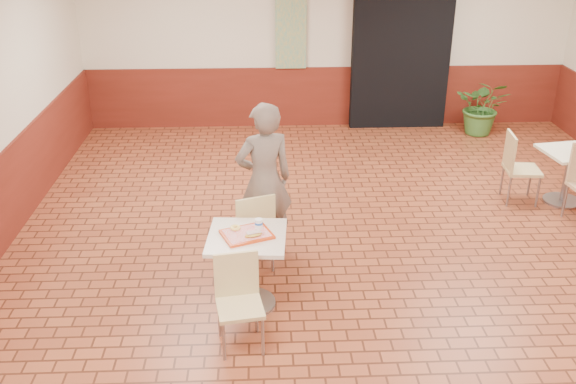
{
  "coord_description": "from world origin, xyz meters",
  "views": [
    {
      "loc": [
        -1.11,
        -5.51,
        3.57
      ],
      "look_at": [
        -0.86,
        0.17,
        0.95
      ],
      "focal_mm": 40.0,
      "sensor_mm": 36.0,
      "label": 1
    }
  ],
  "objects_px": {
    "long_john_donut": "(253,234)",
    "chair_second_left": "(517,164)",
    "paper_cup": "(259,223)",
    "potted_plant": "(483,107)",
    "chair_main_front": "(239,296)",
    "customer": "(264,180)",
    "chair_main_back": "(253,228)",
    "serving_tray": "(247,234)",
    "ring_donut": "(235,228)",
    "second_table": "(568,168)",
    "main_table": "(248,259)"
  },
  "relations": [
    {
      "from": "long_john_donut",
      "to": "chair_second_left",
      "type": "bearing_deg",
      "value": 34.23
    },
    {
      "from": "serving_tray",
      "to": "chair_second_left",
      "type": "relative_size",
      "value": 0.48
    },
    {
      "from": "chair_main_front",
      "to": "serving_tray",
      "type": "distance_m",
      "value": 0.64
    },
    {
      "from": "chair_main_back",
      "to": "long_john_donut",
      "type": "xyz_separation_m",
      "value": [
        0.02,
        -0.7,
        0.3
      ]
    },
    {
      "from": "serving_tray",
      "to": "chair_main_front",
      "type": "bearing_deg",
      "value": -97.19
    },
    {
      "from": "serving_tray",
      "to": "paper_cup",
      "type": "distance_m",
      "value": 0.16
    },
    {
      "from": "main_table",
      "to": "serving_tray",
      "type": "distance_m",
      "value": 0.26
    },
    {
      "from": "ring_donut",
      "to": "second_table",
      "type": "height_order",
      "value": "ring_donut"
    },
    {
      "from": "chair_second_left",
      "to": "chair_main_front",
      "type": "bearing_deg",
      "value": 134.36
    },
    {
      "from": "chair_main_back",
      "to": "potted_plant",
      "type": "xyz_separation_m",
      "value": [
        3.72,
        4.11,
        -0.03
      ]
    },
    {
      "from": "main_table",
      "to": "chair_main_back",
      "type": "distance_m",
      "value": 0.63
    },
    {
      "from": "potted_plant",
      "to": "ring_donut",
      "type": "bearing_deg",
      "value": -129.76
    },
    {
      "from": "ring_donut",
      "to": "long_john_donut",
      "type": "xyz_separation_m",
      "value": [
        0.17,
        -0.15,
        0.01
      ]
    },
    {
      "from": "chair_second_left",
      "to": "potted_plant",
      "type": "bearing_deg",
      "value": -3.05
    },
    {
      "from": "paper_cup",
      "to": "chair_second_left",
      "type": "xyz_separation_m",
      "value": [
        3.26,
        2.09,
        -0.32
      ]
    },
    {
      "from": "customer",
      "to": "potted_plant",
      "type": "xyz_separation_m",
      "value": [
        3.6,
        3.72,
        -0.38
      ]
    },
    {
      "from": "long_john_donut",
      "to": "potted_plant",
      "type": "height_order",
      "value": "potted_plant"
    },
    {
      "from": "potted_plant",
      "to": "long_john_donut",
      "type": "bearing_deg",
      "value": -127.65
    },
    {
      "from": "chair_second_left",
      "to": "main_table",
      "type": "bearing_deg",
      "value": 128.75
    },
    {
      "from": "chair_main_front",
      "to": "paper_cup",
      "type": "relative_size",
      "value": 9.07
    },
    {
      "from": "chair_main_back",
      "to": "ring_donut",
      "type": "bearing_deg",
      "value": 55.73
    },
    {
      "from": "paper_cup",
      "to": "potted_plant",
      "type": "relative_size",
      "value": 0.1
    },
    {
      "from": "main_table",
      "to": "chair_second_left",
      "type": "relative_size",
      "value": 0.83
    },
    {
      "from": "chair_main_front",
      "to": "chair_main_back",
      "type": "relative_size",
      "value": 0.94
    },
    {
      "from": "serving_tray",
      "to": "paper_cup",
      "type": "xyz_separation_m",
      "value": [
        0.11,
        0.09,
        0.06
      ]
    },
    {
      "from": "serving_tray",
      "to": "long_john_donut",
      "type": "distance_m",
      "value": 0.1
    },
    {
      "from": "customer",
      "to": "ring_donut",
      "type": "distance_m",
      "value": 0.98
    },
    {
      "from": "customer",
      "to": "serving_tray",
      "type": "distance_m",
      "value": 1.03
    },
    {
      "from": "main_table",
      "to": "second_table",
      "type": "xyz_separation_m",
      "value": [
        4.01,
        2.11,
        -0.04
      ]
    },
    {
      "from": "ring_donut",
      "to": "chair_second_left",
      "type": "xyz_separation_m",
      "value": [
        3.48,
        2.1,
        -0.29
      ]
    },
    {
      "from": "main_table",
      "to": "long_john_donut",
      "type": "relative_size",
      "value": 4.47
    },
    {
      "from": "ring_donut",
      "to": "potted_plant",
      "type": "height_order",
      "value": "potted_plant"
    },
    {
      "from": "chair_main_front",
      "to": "ring_donut",
      "type": "bearing_deg",
      "value": 83.98
    },
    {
      "from": "chair_second_left",
      "to": "potted_plant",
      "type": "distance_m",
      "value": 2.59
    },
    {
      "from": "chair_second_left",
      "to": "second_table",
      "type": "bearing_deg",
      "value": -90.08
    },
    {
      "from": "long_john_donut",
      "to": "paper_cup",
      "type": "height_order",
      "value": "paper_cup"
    },
    {
      "from": "chair_second_left",
      "to": "potted_plant",
      "type": "xyz_separation_m",
      "value": [
        0.4,
        2.55,
        -0.04
      ]
    },
    {
      "from": "serving_tray",
      "to": "paper_cup",
      "type": "relative_size",
      "value": 4.71
    },
    {
      "from": "serving_tray",
      "to": "chair_second_left",
      "type": "xyz_separation_m",
      "value": [
        3.37,
        2.18,
        -0.26
      ]
    },
    {
      "from": "main_table",
      "to": "serving_tray",
      "type": "xyz_separation_m",
      "value": [
        0.0,
        0.0,
        0.26
      ]
    },
    {
      "from": "chair_main_front",
      "to": "paper_cup",
      "type": "xyz_separation_m",
      "value": [
        0.18,
        0.65,
        0.36
      ]
    },
    {
      "from": "second_table",
      "to": "serving_tray",
      "type": "bearing_deg",
      "value": -152.21
    },
    {
      "from": "chair_main_front",
      "to": "customer",
      "type": "height_order",
      "value": "customer"
    },
    {
      "from": "customer",
      "to": "chair_main_back",
      "type": "bearing_deg",
      "value": 54.03
    },
    {
      "from": "second_table",
      "to": "customer",
      "type": "bearing_deg",
      "value": -164.02
    },
    {
      "from": "chair_main_front",
      "to": "potted_plant",
      "type": "bearing_deg",
      "value": 44.75
    },
    {
      "from": "customer",
      "to": "ring_donut",
      "type": "bearing_deg",
      "value": 55.73
    },
    {
      "from": "ring_donut",
      "to": "potted_plant",
      "type": "distance_m",
      "value": 6.07
    },
    {
      "from": "customer",
      "to": "long_john_donut",
      "type": "bearing_deg",
      "value": 66.47
    },
    {
      "from": "customer",
      "to": "chair_second_left",
      "type": "xyz_separation_m",
      "value": [
        3.2,
        1.17,
        -0.35
      ]
    }
  ]
}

